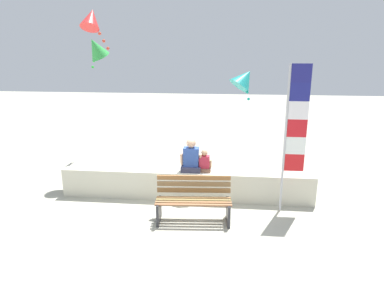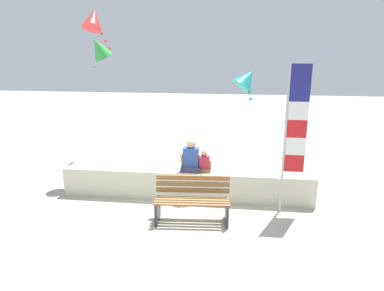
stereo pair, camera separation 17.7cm
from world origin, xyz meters
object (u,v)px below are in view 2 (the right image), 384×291
(flag_banner, at_px, (293,128))
(park_bench, at_px, (192,201))
(person_child, at_px, (204,163))
(person_adult, at_px, (191,158))
(kite_teal, at_px, (247,79))
(kite_green, at_px, (99,48))
(kite_red, at_px, (93,19))

(flag_banner, bearing_deg, park_bench, -162.10)
(park_bench, xyz_separation_m, person_child, (0.14, 1.10, 0.46))
(person_adult, bearing_deg, person_child, 0.06)
(flag_banner, bearing_deg, kite_teal, 105.61)
(park_bench, distance_m, person_child, 1.20)
(person_adult, relative_size, kite_teal, 0.73)
(flag_banner, relative_size, kite_teal, 2.95)
(person_child, distance_m, kite_green, 4.81)
(person_child, height_order, flag_banner, flag_banner)
(park_bench, height_order, person_adult, person_adult)
(person_adult, bearing_deg, kite_green, 140.50)
(kite_red, bearing_deg, kite_teal, 17.93)
(kite_red, bearing_deg, person_adult, -27.84)
(park_bench, distance_m, kite_teal, 4.46)
(kite_red, bearing_deg, kite_green, 107.16)
(person_adult, distance_m, person_child, 0.32)
(person_child, distance_m, kite_red, 4.60)
(flag_banner, height_order, kite_red, kite_red)
(person_child, bearing_deg, flag_banner, -14.25)
(person_adult, height_order, kite_green, kite_green)
(park_bench, relative_size, kite_teal, 1.47)
(person_adult, bearing_deg, park_bench, -81.57)
(park_bench, bearing_deg, flag_banner, 17.90)
(person_child, height_order, kite_red, kite_red)
(kite_green, bearing_deg, kite_teal, 2.84)
(park_bench, relative_size, person_adult, 2.03)
(kite_teal, bearing_deg, flag_banner, -74.39)
(kite_green, bearing_deg, person_child, -36.82)
(person_adult, height_order, person_child, person_adult)
(kite_teal, bearing_deg, kite_red, -162.07)
(flag_banner, height_order, kite_teal, flag_banner)
(person_adult, xyz_separation_m, flag_banner, (2.13, -0.46, 0.88))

